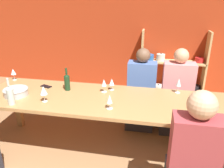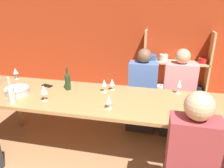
{
  "view_description": "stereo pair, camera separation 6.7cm",
  "coord_description": "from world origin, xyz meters",
  "views": [
    {
      "loc": [
        0.38,
        -0.78,
        1.87
      ],
      "look_at": [
        -0.07,
        1.6,
        0.91
      ],
      "focal_mm": 35.0,
      "sensor_mm": 36.0,
      "label": 1
    },
    {
      "loc": [
        0.45,
        -0.76,
        1.87
      ],
      "look_at": [
        -0.07,
        1.6,
        0.91
      ],
      "focal_mm": 35.0,
      "sensor_mm": 36.0,
      "label": 2
    }
  ],
  "objects": [
    {
      "name": "wine_bottle_green",
      "position": [
        -1.13,
        1.16,
        0.87
      ],
      "size": [
        0.08,
        0.08,
        0.31
      ],
      "color": "#B2C6C1",
      "rests_on": "dining_table"
    },
    {
      "name": "wine_glass_white_b",
      "position": [
        0.72,
        1.83,
        0.89
      ],
      "size": [
        0.06,
        0.06,
        0.19
      ],
      "color": "white",
      "rests_on": "dining_table"
    },
    {
      "name": "wine_glass_empty_a",
      "position": [
        -1.56,
        1.86,
        0.88
      ],
      "size": [
        0.07,
        0.07,
        0.17
      ],
      "color": "white",
      "rests_on": "dining_table"
    },
    {
      "name": "wine_glass_white_c",
      "position": [
        -0.11,
        1.77,
        0.86
      ],
      "size": [
        0.07,
        0.07,
        0.15
      ],
      "color": "white",
      "rests_on": "dining_table"
    },
    {
      "name": "person_far_a",
      "position": [
        0.76,
        2.25,
        0.45
      ],
      "size": [
        0.44,
        0.54,
        1.23
      ],
      "rotation": [
        0.0,
        0.0,
        3.14
      ],
      "color": "#2D2D38",
      "rests_on": "ground_plane"
    },
    {
      "name": "wine_glass_red_b",
      "position": [
        -0.04,
        1.26,
        0.87
      ],
      "size": [
        0.07,
        0.07,
        0.16
      ],
      "color": "white",
      "rests_on": "dining_table"
    },
    {
      "name": "dining_table",
      "position": [
        -0.07,
        1.5,
        0.68
      ],
      "size": [
        3.16,
        0.87,
        0.76
      ],
      "color": "#AD7F4C",
      "rests_on": "ground_plane"
    },
    {
      "name": "wall_back_red",
      "position": [
        0.0,
        3.83,
        1.35
      ],
      "size": [
        8.8,
        0.06,
        2.7
      ],
      "color": "#B23819",
      "rests_on": "ground_plane"
    },
    {
      "name": "cell_phone",
      "position": [
        -0.99,
        1.71,
        0.76
      ],
      "size": [
        0.16,
        0.12,
        0.01
      ],
      "color": "black",
      "rests_on": "dining_table"
    },
    {
      "name": "wine_glass_red_a",
      "position": [
        -0.8,
        1.29,
        0.89
      ],
      "size": [
        0.08,
        0.08,
        0.19
      ],
      "color": "white",
      "rests_on": "dining_table"
    },
    {
      "name": "person_far_b",
      "position": [
        0.25,
        2.27,
        0.44
      ],
      "size": [
        0.41,
        0.52,
        1.21
      ],
      "rotation": [
        0.0,
        0.0,
        3.14
      ],
      "color": "#2D2D38",
      "rests_on": "ground_plane"
    },
    {
      "name": "mixing_bowl",
      "position": [
        -1.22,
        1.39,
        0.81
      ],
      "size": [
        0.29,
        0.29,
        0.09
      ],
      "color": "#B7BABC",
      "rests_on": "dining_table"
    },
    {
      "name": "shelf_unit",
      "position": [
        0.77,
        3.63,
        0.43
      ],
      "size": [
        1.28,
        0.3,
        1.28
      ],
      "color": "tan",
      "rests_on": "ground_plane"
    },
    {
      "name": "wine_bottle_dark",
      "position": [
        -0.67,
        1.66,
        0.87
      ],
      "size": [
        0.07,
        0.07,
        0.3
      ],
      "color": "#19381E",
      "rests_on": "dining_table"
    },
    {
      "name": "wine_glass_white_a",
      "position": [
        -0.19,
        1.68,
        0.88
      ],
      "size": [
        0.07,
        0.07,
        0.17
      ],
      "color": "white",
      "rests_on": "dining_table"
    }
  ]
}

